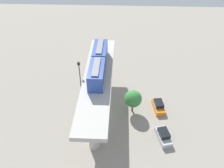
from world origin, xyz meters
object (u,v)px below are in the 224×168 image
train (98,63)px  parked_car_silver (163,136)px  tree_near_viaduct (133,99)px  signal_post (81,84)px  parked_car_orange (158,106)px

train → parked_car_silver: bearing=-37.1°
parked_car_silver → tree_near_viaduct: (-5.29, 6.67, 2.58)m
tree_near_viaduct → signal_post: size_ratio=0.47×
train → signal_post: size_ratio=1.26×
train → signal_post: train is taller
train → parked_car_orange: size_ratio=3.07×
signal_post → tree_near_viaduct: bearing=-5.5°
parked_car_silver → signal_post: size_ratio=0.42×
parked_car_orange → parked_car_silver: bearing=-98.1°
train → parked_car_silver: 17.49m
train → parked_car_orange: bearing=-7.2°
parked_car_silver → signal_post: signal_post is taller
parked_car_orange → train: bearing=164.5°
train → parked_car_orange: 15.01m
parked_car_silver → train: bearing=129.1°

